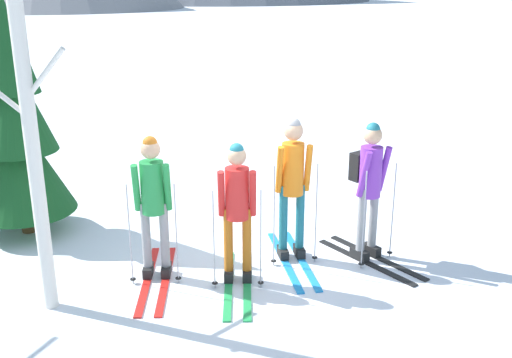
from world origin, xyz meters
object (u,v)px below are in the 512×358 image
(skier_in_green, at_px, (153,202))
(skier_in_purple, at_px, (369,183))
(skier_in_red, at_px, (237,208))
(birch_tree_tall, at_px, (32,146))
(pine_tree_mid, at_px, (16,126))
(skier_in_orange, at_px, (293,182))

(skier_in_green, bearing_deg, skier_in_purple, -5.14)
(skier_in_red, height_order, birch_tree_tall, birch_tree_tall)
(birch_tree_tall, bearing_deg, pine_tree_mid, 98.78)
(skier_in_green, height_order, skier_in_orange, skier_in_orange)
(pine_tree_mid, bearing_deg, birch_tree_tall, -81.22)
(skier_in_red, relative_size, pine_tree_mid, 0.51)
(skier_in_purple, bearing_deg, skier_in_orange, 164.31)
(pine_tree_mid, distance_m, birch_tree_tall, 2.32)
(skier_in_red, height_order, skier_in_orange, skier_in_orange)
(skier_in_purple, height_order, birch_tree_tall, birch_tree_tall)
(pine_tree_mid, bearing_deg, skier_in_red, -42.78)
(skier_in_green, relative_size, skier_in_red, 1.03)
(skier_in_green, height_order, skier_in_red, skier_in_green)
(skier_in_green, height_order, pine_tree_mid, pine_tree_mid)
(skier_in_purple, relative_size, pine_tree_mid, 0.53)
(skier_in_orange, relative_size, skier_in_purple, 1.03)
(pine_tree_mid, bearing_deg, skier_in_green, -50.67)
(pine_tree_mid, bearing_deg, skier_in_orange, -29.82)
(skier_in_red, height_order, skier_in_purple, skier_in_purple)
(skier_in_orange, distance_m, skier_in_purple, 0.96)
(skier_in_green, height_order, skier_in_purple, skier_in_purple)
(skier_in_orange, bearing_deg, skier_in_purple, -15.69)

